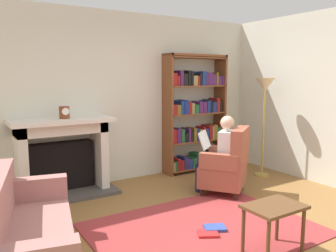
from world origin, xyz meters
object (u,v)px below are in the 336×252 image
object	(u,v)px
armchair_reading	(227,165)
side_table	(274,213)
floor_lamp	(265,93)
bookshelf	(195,115)
seated_reader	(220,151)
mantel_clock	(64,112)
fireplace	(62,154)
sofa_floral	(23,241)

from	to	relation	value
armchair_reading	side_table	world-z (taller)	armchair_reading
side_table	floor_lamp	world-z (taller)	floor_lamp
bookshelf	seated_reader	xyz separation A→B (m)	(-0.42, -1.17, -0.38)
floor_lamp	armchair_reading	bearing A→B (deg)	-161.93
armchair_reading	side_table	distance (m)	1.73
mantel_clock	side_table	world-z (taller)	mantel_clock
bookshelf	side_table	bearing A→B (deg)	-112.20
mantel_clock	side_table	size ratio (longest dim) A/B	0.30
bookshelf	seated_reader	size ratio (longest dim) A/B	1.82
fireplace	bookshelf	xyz separation A→B (m)	(2.38, 0.03, 0.42)
mantel_clock	armchair_reading	world-z (taller)	mantel_clock
sofa_floral	side_table	distance (m)	2.27
mantel_clock	floor_lamp	size ratio (longest dim) A/B	0.10
seated_reader	sofa_floral	world-z (taller)	seated_reader
mantel_clock	armchair_reading	bearing A→B (deg)	-29.48
bookshelf	armchair_reading	bearing A→B (deg)	-105.61
seated_reader	mantel_clock	bearing A→B (deg)	-64.94
seated_reader	side_table	distance (m)	1.79
mantel_clock	side_table	bearing A→B (deg)	-65.61
mantel_clock	armchair_reading	size ratio (longest dim) A/B	0.18
bookshelf	armchair_reading	world-z (taller)	bookshelf
fireplace	floor_lamp	distance (m)	3.36
fireplace	floor_lamp	world-z (taller)	floor_lamp
floor_lamp	fireplace	bearing A→B (deg)	164.58
seated_reader	floor_lamp	bearing A→B (deg)	156.12
bookshelf	floor_lamp	world-z (taller)	bookshelf
bookshelf	sofa_floral	size ratio (longest dim) A/B	1.14
mantel_clock	sofa_floral	world-z (taller)	mantel_clock
mantel_clock	floor_lamp	xyz separation A→B (m)	(3.12, -0.77, 0.22)
mantel_clock	floor_lamp	bearing A→B (deg)	-13.81
armchair_reading	side_table	bearing A→B (deg)	26.10
fireplace	mantel_clock	xyz separation A→B (m)	(0.03, -0.10, 0.61)
sofa_floral	floor_lamp	world-z (taller)	floor_lamp
armchair_reading	seated_reader	bearing A→B (deg)	-90.00
mantel_clock	bookshelf	world-z (taller)	bookshelf
armchair_reading	floor_lamp	size ratio (longest dim) A/B	0.58
armchair_reading	floor_lamp	xyz separation A→B (m)	(1.12, 0.36, 0.99)
armchair_reading	seated_reader	world-z (taller)	seated_reader
mantel_clock	sofa_floral	size ratio (longest dim) A/B	0.09
mantel_clock	side_table	distance (m)	3.03
sofa_floral	side_table	size ratio (longest dim) A/B	3.24
armchair_reading	floor_lamp	world-z (taller)	floor_lamp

